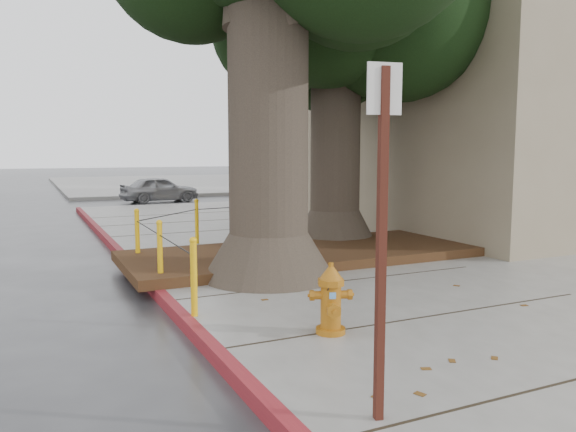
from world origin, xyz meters
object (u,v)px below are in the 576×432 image
signpost (382,223)px  car_red (334,179)px  fire_hydrant (331,299)px  car_silver (160,189)px

signpost → car_red: 24.87m
fire_hydrant → signpost: 2.21m
fire_hydrant → car_silver: bearing=102.8°
signpost → car_silver: signpost is taller
signpost → car_silver: 20.09m
fire_hydrant → signpost: bearing=-89.7°
signpost → fire_hydrant: bearing=81.6°
car_silver → fire_hydrant: bearing=166.1°
signpost → car_red: signpost is taller
car_red → fire_hydrant: bearing=145.2°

